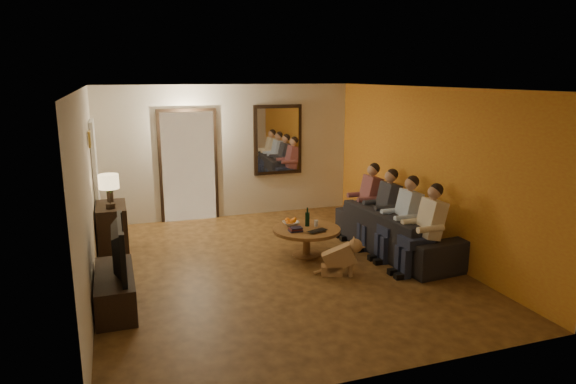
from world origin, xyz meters
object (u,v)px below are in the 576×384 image
object	(u,v)px
sofa	(398,231)
bowl	(291,223)
wine_bottle	(307,217)
laptop	(319,232)
tv_stand	(115,290)
table_lamp	(109,191)
dresser	(113,229)
coffee_table	(306,242)
tv	(112,248)
person_c	(384,212)
dog	(339,256)
person_d	(367,203)
person_b	(404,221)
person_a	(427,233)

from	to	relation	value
sofa	bowl	bearing A→B (deg)	66.82
wine_bottle	laptop	size ratio (longest dim) A/B	0.94
bowl	wine_bottle	size ratio (longest dim) A/B	0.84
tv_stand	laptop	bearing A→B (deg)	12.62
wine_bottle	table_lamp	bearing A→B (deg)	164.12
laptop	dresser	bearing A→B (deg)	133.40
coffee_table	bowl	world-z (taller)	bowl
sofa	tv	bearing A→B (deg)	93.34
tv	person_c	bearing A→B (deg)	-77.58
tv_stand	dog	world-z (taller)	dog
coffee_table	laptop	xyz separation A→B (m)	(0.10, -0.28, 0.24)
sofa	person_d	world-z (taller)	person_d
tv	laptop	size ratio (longest dim) A/B	3.36
dresser	bowl	bearing A→B (deg)	-19.10
dresser	person_c	size ratio (longest dim) A/B	0.73
bowl	dresser	bearing A→B (deg)	160.90
person_c	tv	bearing A→B (deg)	-167.58
tv	coffee_table	size ratio (longest dim) A/B	1.05
table_lamp	tv	distance (m)	1.89
person_c	table_lamp	bearing A→B (deg)	167.36
table_lamp	person_d	size ratio (longest dim) A/B	0.45
dog	wine_bottle	xyz separation A→B (m)	(-0.10, 1.00, 0.32)
tv	bowl	size ratio (longest dim) A/B	4.27
tv_stand	coffee_table	xyz separation A→B (m)	(2.86, 0.94, 0.01)
person_c	tv_stand	bearing A→B (deg)	-167.58
tv_stand	dog	distance (m)	3.01
person_b	person_c	distance (m)	0.60
dresser	table_lamp	world-z (taller)	table_lamp
dresser	laptop	world-z (taller)	dresser
person_c	laptop	size ratio (longest dim) A/B	3.65
dog	laptop	xyz separation A→B (m)	(-0.05, 0.62, 0.18)
person_a	dog	distance (m)	1.28
table_lamp	person_c	bearing A→B (deg)	-12.64
table_lamp	laptop	bearing A→B (deg)	-22.20
tv_stand	person_a	world-z (taller)	person_a
person_a	wine_bottle	distance (m)	1.85
laptop	person_d	bearing A→B (deg)	13.89
bowl	dog	bearing A→B (deg)	-73.62
wine_bottle	person_c	bearing A→B (deg)	-5.12
dog	coffee_table	distance (m)	0.91
dresser	person_b	xyz separation A→B (m)	(4.20, -1.76, 0.21)
dresser	person_b	world-z (taller)	person_b
dog	tv_stand	bearing A→B (deg)	-158.02
table_lamp	tv_stand	bearing A→B (deg)	-90.00
sofa	bowl	world-z (taller)	sofa
person_b	bowl	xyz separation A→B (m)	(-1.53, 0.84, -0.12)
person_a	coffee_table	distance (m)	1.85
tv	person_c	xyz separation A→B (m)	(4.20, 0.93, -0.15)
person_b	person_c	xyz separation A→B (m)	(0.00, 0.60, 0.00)
dresser	dog	bearing A→B (deg)	-34.25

